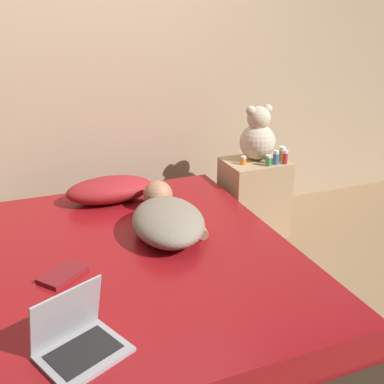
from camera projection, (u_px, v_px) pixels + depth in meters
ground_plane at (147, 319)px, 2.50m from camera, size 12.00×12.00×0.00m
wall_back at (89, 56)px, 3.08m from camera, size 8.00×0.06×2.60m
bed at (145, 286)px, 2.41m from camera, size 1.54×1.94×0.44m
nightstand at (253, 198)px, 3.36m from camera, size 0.44×0.36×0.58m
pillow at (110, 190)px, 2.91m from camera, size 0.56×0.30×0.16m
person_lying at (167, 217)px, 2.50m from camera, size 0.48×0.78×0.18m
laptop at (77, 338)px, 1.62m from camera, size 0.36×0.34×0.25m
teddy_bear at (258, 136)px, 3.23m from camera, size 0.26×0.26×0.40m
bottle_red at (285, 157)px, 3.18m from camera, size 0.04×0.04×0.10m
bottle_green at (268, 161)px, 3.14m from camera, size 0.04×0.04×0.08m
bottle_blue at (276, 158)px, 3.17m from camera, size 0.04×0.04×0.10m
bottle_orange at (243, 160)px, 3.17m from camera, size 0.04×0.04×0.06m
bottle_amber at (282, 154)px, 3.23m from camera, size 0.05×0.05×0.11m
book at (63, 274)px, 2.10m from camera, size 0.25×0.24×0.02m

